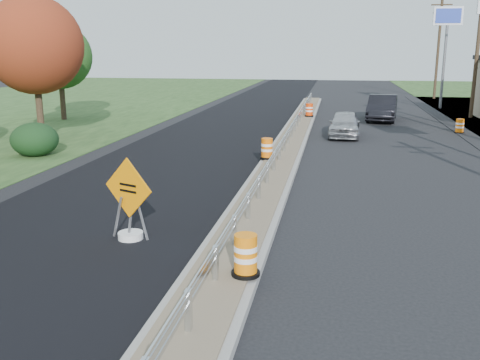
% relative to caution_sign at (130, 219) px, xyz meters
% --- Properties ---
extents(ground, '(140.00, 140.00, 0.00)m').
position_rel_caution_sign_xyz_m(ground, '(2.77, 3.52, -0.53)').
color(ground, black).
rests_on(ground, ground).
extents(milled_overlay, '(7.20, 120.00, 0.01)m').
position_rel_caution_sign_xyz_m(milled_overlay, '(-1.63, 13.52, -0.53)').
color(milled_overlay, black).
rests_on(milled_overlay, ground).
extents(median, '(1.60, 55.00, 0.23)m').
position_rel_caution_sign_xyz_m(median, '(2.77, 11.52, -0.42)').
color(median, gray).
rests_on(median, ground).
extents(guardrail, '(0.10, 46.15, 0.72)m').
position_rel_caution_sign_xyz_m(guardrail, '(2.77, 12.52, 0.19)').
color(guardrail, silver).
rests_on(guardrail, median).
extents(pylon_sign_north, '(2.20, 0.30, 7.90)m').
position_rel_caution_sign_xyz_m(pylon_sign_north, '(13.27, 33.52, 5.94)').
color(pylon_sign_north, slate).
rests_on(pylon_sign_north, ground).
extents(utility_pole_nmid, '(1.90, 0.26, 9.40)m').
position_rel_caution_sign_xyz_m(utility_pole_nmid, '(14.27, 27.52, 4.40)').
color(utility_pole_nmid, '#473523').
rests_on(utility_pole_nmid, ground).
extents(utility_pole_north, '(1.90, 0.26, 9.40)m').
position_rel_caution_sign_xyz_m(utility_pole_north, '(14.27, 42.52, 4.40)').
color(utility_pole_north, '#473523').
rests_on(utility_pole_north, ground).
extents(hedge_north, '(2.09, 2.09, 1.52)m').
position_rel_caution_sign_xyz_m(hedge_north, '(-8.23, 9.52, 0.23)').
color(hedge_north, black).
rests_on(hedge_north, ground).
extents(tree_near_red, '(4.95, 4.95, 7.35)m').
position_rel_caution_sign_xyz_m(tree_near_red, '(-10.23, 13.52, 4.33)').
color(tree_near_red, '#473523').
rests_on(tree_near_red, ground).
extents(tree_near_back, '(4.29, 4.29, 6.37)m').
position_rel_caution_sign_xyz_m(tree_near_back, '(-13.23, 21.52, 3.68)').
color(tree_near_back, '#473523').
rests_on(tree_near_back, ground).
extents(caution_sign, '(1.42, 0.64, 2.10)m').
position_rel_caution_sign_xyz_m(caution_sign, '(0.00, 0.00, 0.00)').
color(caution_sign, white).
rests_on(caution_sign, ground).
extents(barrel_median_near, '(0.58, 0.58, 0.86)m').
position_rel_caution_sign_xyz_m(barrel_median_near, '(3.32, -2.18, 0.11)').
color(barrel_median_near, black).
rests_on(barrel_median_near, median).
extents(barrel_median_mid, '(0.59, 0.59, 0.86)m').
position_rel_caution_sign_xyz_m(barrel_median_mid, '(2.22, 9.65, 0.11)').
color(barrel_median_mid, black).
rests_on(barrel_median_mid, median).
extents(barrel_median_far, '(0.60, 0.60, 0.88)m').
position_rel_caution_sign_xyz_m(barrel_median_far, '(3.19, 24.44, 0.12)').
color(barrel_median_far, black).
rests_on(barrel_median_far, median).
extents(barrel_shoulder_mid, '(0.56, 0.56, 0.82)m').
position_rel_caution_sign_xyz_m(barrel_shoulder_mid, '(11.97, 19.98, -0.14)').
color(barrel_shoulder_mid, black).
rests_on(barrel_shoulder_mid, ground).
extents(car_silver, '(1.81, 4.14, 1.39)m').
position_rel_caution_sign_xyz_m(car_silver, '(5.47, 17.59, 0.16)').
color(car_silver, '#B1B1B6').
rests_on(car_silver, ground).
extents(car_dark_mid, '(2.43, 5.33, 1.70)m').
position_rel_caution_sign_xyz_m(car_dark_mid, '(8.03, 24.98, 0.31)').
color(car_dark_mid, black).
rests_on(car_dark_mid, ground).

